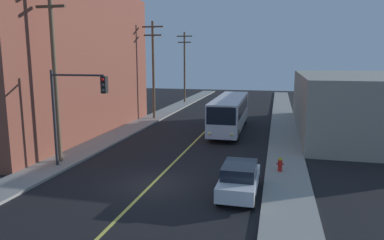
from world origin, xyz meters
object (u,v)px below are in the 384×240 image
city_bus (230,112)px  parked_car_white (239,179)px  utility_pole_near (54,66)px  utility_pole_mid (153,66)px  traffic_signal_left_corner (75,101)px  utility_pole_far (185,64)px  fire_hydrant (280,164)px

city_bus → parked_car_white: bearing=-80.8°
utility_pole_near → utility_pole_mid: 17.67m
city_bus → traffic_signal_left_corner: (-7.61, -14.14, 2.49)m
parked_car_white → utility_pole_near: (-12.11, 2.83, 5.50)m
utility_pole_mid → utility_pole_far: utility_pole_mid is taller
fire_hydrant → traffic_signal_left_corner: bearing=-170.8°
utility_pole_near → utility_pole_far: size_ratio=1.08×
utility_pole_near → fire_hydrant: bearing=4.6°
city_bus → utility_pole_far: utility_pole_far is taller
city_bus → utility_pole_near: bearing=-125.5°
traffic_signal_left_corner → utility_pole_mid: bearing=94.8°
traffic_signal_left_corner → fire_hydrant: (12.26, 1.99, -3.72)m
city_bus → utility_pole_near: size_ratio=1.07×
city_bus → parked_car_white: city_bus is taller
utility_pole_near → city_bus: bearing=54.5°
utility_pole_mid → traffic_signal_left_corner: size_ratio=1.78×
city_bus → fire_hydrant: (4.65, -12.15, -1.23)m
fire_hydrant → city_bus: bearing=110.9°
city_bus → utility_pole_mid: bearing=154.5°
utility_pole_far → fire_hydrant: bearing=-65.9°
utility_pole_near → fire_hydrant: utility_pole_near is taller
parked_car_white → utility_pole_far: size_ratio=0.42×
utility_pole_mid → utility_pole_far: bearing=91.6°
traffic_signal_left_corner → fire_hydrant: 12.97m
parked_car_white → traffic_signal_left_corner: (-10.23, 1.98, 3.46)m
utility_pole_near → traffic_signal_left_corner: size_ratio=1.89×
utility_pole_mid → fire_hydrant: (13.81, -16.52, -5.41)m
utility_pole_near → utility_pole_mid: utility_pole_near is taller
utility_pole_far → traffic_signal_left_corner: bearing=-86.7°
parked_car_white → utility_pole_near: 13.60m
utility_pole_near → utility_pole_mid: size_ratio=1.06×
utility_pole_near → traffic_signal_left_corner: bearing=-24.4°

